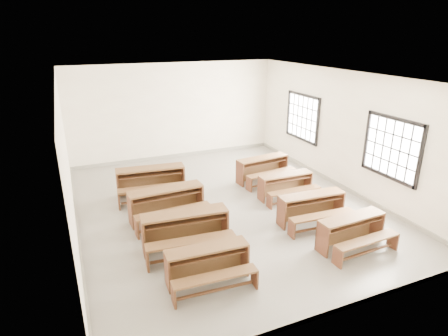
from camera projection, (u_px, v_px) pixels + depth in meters
name	position (u px, v px, depth m)	size (l,w,h in m)	color
room	(228.00, 122.00, 8.78)	(8.50, 8.50, 3.20)	slate
desk_set_0	(208.00, 262.00, 6.47)	(1.49, 0.83, 0.65)	brown
desk_set_1	(186.00, 228.00, 7.46)	(1.80, 1.04, 0.78)	brown
desk_set_2	(167.00, 202.00, 8.60)	(1.75, 0.97, 0.77)	brown
desk_set_3	(151.00, 180.00, 9.83)	(1.86, 1.11, 0.80)	brown
desk_set_4	(352.00, 230.00, 7.52)	(1.51, 0.83, 0.66)	brown
desk_set_5	(312.00, 206.00, 8.48)	(1.59, 0.89, 0.70)	brown
desk_set_6	(286.00, 184.00, 9.79)	(1.46, 0.77, 0.65)	brown
desk_set_7	(263.00, 167.00, 10.89)	(1.66, 0.99, 0.71)	brown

